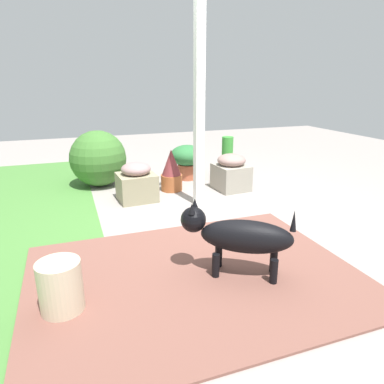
{
  "coord_description": "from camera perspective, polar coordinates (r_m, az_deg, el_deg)",
  "views": [
    {
      "loc": [
        -3.26,
        1.23,
        1.4
      ],
      "look_at": [
        0.02,
        0.05,
        0.27
      ],
      "focal_mm": 32.63,
      "sensor_mm": 36.0,
      "label": 1
    }
  ],
  "objects": [
    {
      "name": "ground_plane",
      "position": [
        3.76,
        0.8,
        -3.96
      ],
      "size": [
        12.0,
        12.0,
        0.0
      ],
      "primitive_type": "plane",
      "color": "gray"
    },
    {
      "name": "brick_path",
      "position": [
        2.66,
        0.57,
        -13.59
      ],
      "size": [
        1.8,
        2.4,
        0.02
      ],
      "primitive_type": "cube",
      "color": "brown",
      "rests_on": "ground"
    },
    {
      "name": "porch_pillar",
      "position": [
        3.9,
        1.18,
        14.09
      ],
      "size": [
        0.1,
        0.1,
        2.28
      ],
      "primitive_type": "cube",
      "color": "white",
      "rests_on": "ground"
    },
    {
      "name": "stone_planter_nearest",
      "position": [
        4.63,
        6.4,
        3.19
      ],
      "size": [
        0.47,
        0.43,
        0.48
      ],
      "color": "gray",
      "rests_on": "ground"
    },
    {
      "name": "stone_planter_mid",
      "position": [
        4.24,
        -9.05,
        1.52
      ],
      "size": [
        0.43,
        0.46,
        0.47
      ],
      "color": "gray",
      "rests_on": "ground"
    },
    {
      "name": "round_shrub",
      "position": [
        4.91,
        -15.08,
        5.3
      ],
      "size": [
        0.76,
        0.76,
        0.76
      ],
      "primitive_type": "sphere",
      "color": "#3C6E2D",
      "rests_on": "ground"
    },
    {
      "name": "terracotta_pot_broad",
      "position": [
        5.09,
        -0.78,
        5.5
      ],
      "size": [
        0.49,
        0.49,
        0.5
      ],
      "color": "#AB5438",
      "rests_on": "ground"
    },
    {
      "name": "terracotta_pot_spiky",
      "position": [
        4.57,
        -3.39,
        3.42
      ],
      "size": [
        0.28,
        0.28,
        0.55
      ],
      "color": "#A6572E",
      "rests_on": "ground"
    },
    {
      "name": "terracotta_pot_tall",
      "position": [
        5.25,
        5.74,
        4.78
      ],
      "size": [
        0.3,
        0.3,
        0.6
      ],
      "color": "#A25D32",
      "rests_on": "ground"
    },
    {
      "name": "dog",
      "position": [
        2.56,
        7.56,
        -7.0
      ],
      "size": [
        0.57,
        0.77,
        0.57
      ],
      "color": "black",
      "rests_on": "ground"
    },
    {
      "name": "ceramic_urn",
      "position": [
        2.38,
        -20.67,
        -14.39
      ],
      "size": [
        0.27,
        0.27,
        0.35
      ],
      "primitive_type": "cylinder",
      "color": "beige",
      "rests_on": "ground"
    }
  ]
}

